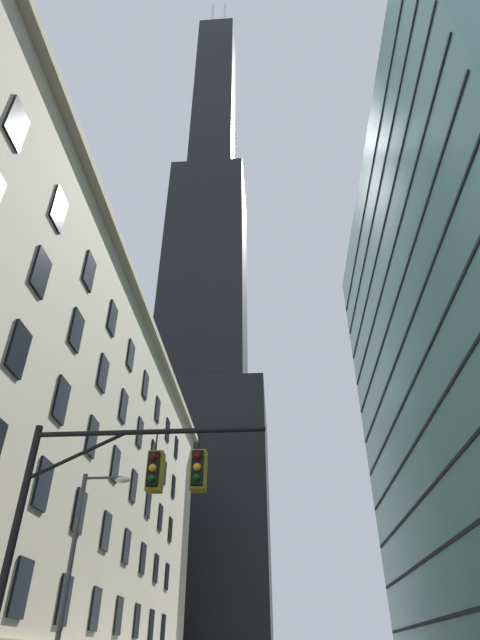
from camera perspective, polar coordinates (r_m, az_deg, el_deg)
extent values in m
cube|color=#B2A88E|center=(40.80, -25.22, -14.02)|extent=(17.21, 60.50, 26.71)
cube|color=#9E937A|center=(43.17, -10.73, 1.24)|extent=(0.70, 60.50, 0.60)
cube|color=black|center=(25.18, -23.44, -25.89)|extent=(0.14, 1.40, 2.20)
cube|color=black|center=(29.76, -19.18, -27.61)|extent=(0.14, 1.40, 2.20)
cube|color=black|center=(34.46, -15.99, -28.78)|extent=(0.14, 1.40, 2.20)
cube|color=black|center=(39.24, -13.52, -29.62)|extent=(0.14, 1.40, 2.20)
cube|color=black|center=(44.06, -11.56, -30.24)|extent=(0.14, 1.40, 2.20)
cube|color=black|center=(48.92, -9.97, -30.72)|extent=(0.14, 1.40, 2.20)
cube|color=black|center=(53.81, -8.65, -31.09)|extent=(0.14, 1.40, 2.20)
cube|color=black|center=(25.94, -21.28, -16.85)|extent=(0.14, 1.40, 2.20)
cube|color=black|center=(30.41, -17.63, -19.83)|extent=(0.14, 1.40, 2.20)
cube|color=black|center=(35.03, -14.84, -21.99)|extent=(0.14, 1.40, 2.20)
cube|color=black|center=(39.73, -12.65, -23.61)|extent=(0.14, 1.40, 2.20)
cube|color=black|center=(44.51, -10.89, -24.87)|extent=(0.14, 1.40, 2.20)
cube|color=black|center=(49.32, -9.44, -25.86)|extent=(0.14, 1.40, 2.20)
cube|color=black|center=(54.17, -8.23, -26.67)|extent=(0.14, 1.40, 2.20)
cube|color=black|center=(23.36, -23.65, -3.05)|extent=(0.14, 1.40, 2.20)
cube|color=black|center=(27.34, -19.47, -8.50)|extent=(0.14, 1.40, 2.20)
cube|color=black|center=(31.61, -16.31, -12.50)|extent=(0.14, 1.40, 2.20)
cube|color=black|center=(36.07, -13.85, -15.50)|extent=(0.14, 1.40, 2.20)
cube|color=black|center=(40.66, -11.89, -17.81)|extent=(0.14, 1.40, 2.20)
cube|color=black|center=(45.33, -10.29, -19.64)|extent=(0.14, 1.40, 2.20)
cube|color=black|center=(50.07, -8.97, -21.12)|extent=(0.14, 1.40, 2.20)
cube|color=black|center=(54.85, -7.85, -22.33)|extent=(0.14, 1.40, 2.20)
cube|color=black|center=(25.60, -21.53, 5.00)|extent=(0.14, 1.40, 2.20)
cube|color=black|center=(29.28, -17.93, -1.11)|extent=(0.14, 1.40, 2.20)
cube|color=black|center=(33.30, -15.16, -5.80)|extent=(0.14, 1.40, 2.20)
cube|color=black|center=(37.56, -12.97, -9.45)|extent=(0.14, 1.40, 2.20)
cube|color=black|center=(41.99, -11.21, -12.33)|extent=(0.14, 1.40, 2.20)
cube|color=black|center=(46.53, -9.75, -14.64)|extent=(0.14, 1.40, 2.20)
cube|color=black|center=(51.15, -8.54, -16.54)|extent=(0.14, 1.40, 2.20)
cube|color=black|center=(55.85, -7.51, -18.11)|extent=(0.14, 1.40, 2.20)
cube|color=black|center=(25.46, -23.85, 19.52)|extent=(0.14, 1.40, 2.20)
cube|color=black|center=(28.29, -19.74, 11.64)|extent=(0.14, 1.40, 2.20)
cube|color=black|center=(31.66, -16.61, 5.27)|extent=(0.14, 1.40, 2.20)
cube|color=black|center=(35.41, -14.16, 0.18)|extent=(0.14, 1.40, 2.20)
cube|color=black|center=(39.45, -12.20, -3.91)|extent=(0.14, 1.40, 2.20)
cube|color=black|center=(43.68, -10.60, -7.22)|extent=(0.14, 1.40, 2.20)
cube|color=black|center=(48.06, -9.27, -9.93)|extent=(0.14, 1.40, 2.20)
cube|color=black|center=(52.55, -8.15, -12.18)|extent=(0.14, 1.40, 2.20)
cube|color=black|center=(57.13, -7.19, -14.07)|extent=(0.14, 1.40, 2.20)
cube|color=black|center=(92.54, -5.12, -21.64)|extent=(25.12, 25.12, 42.52)
cube|color=black|center=(115.57, -3.82, 4.50)|extent=(17.58, 17.58, 61.85)
cube|color=black|center=(167.99, -2.86, 23.38)|extent=(11.30, 11.30, 77.32)
cylinder|color=silver|center=(212.10, -3.12, 30.62)|extent=(1.20, 1.20, 22.88)
cylinder|color=silver|center=(211.80, -1.71, 30.73)|extent=(1.20, 1.20, 22.88)
cube|color=black|center=(40.22, 23.16, -28.19)|extent=(0.12, 45.22, 0.24)
cube|color=black|center=(40.68, 21.81, -22.70)|extent=(0.12, 45.22, 0.24)
cube|color=black|center=(41.51, 20.60, -17.36)|extent=(0.12, 45.22, 0.24)
cube|color=black|center=(42.70, 19.52, -12.27)|extent=(0.12, 45.22, 0.24)
cube|color=black|center=(44.23, 18.54, -7.49)|extent=(0.12, 45.22, 0.24)
cube|color=black|center=(46.05, 17.65, -3.05)|extent=(0.12, 45.22, 0.24)
cube|color=black|center=(48.13, 16.84, 1.02)|extent=(0.12, 45.22, 0.24)
cube|color=black|center=(50.45, 16.10, 4.74)|extent=(0.12, 45.22, 0.24)
cube|color=black|center=(52.97, 15.42, 8.12)|extent=(0.12, 45.22, 0.24)
cube|color=black|center=(55.66, 14.79, 11.18)|extent=(0.12, 45.22, 0.24)
cube|color=black|center=(58.51, 14.21, 13.95)|extent=(0.12, 45.22, 0.24)
cylinder|color=black|center=(14.70, -24.60, -23.20)|extent=(0.20, 0.20, 6.78)
cylinder|color=black|center=(14.41, -10.09, -12.30)|extent=(6.33, 0.14, 0.14)
cylinder|color=black|center=(14.77, -17.74, -14.27)|extent=(2.61, 0.10, 1.33)
cylinder|color=black|center=(14.26, -9.37, -13.42)|extent=(0.04, 0.04, 0.60)
cube|color=black|center=(14.01, -9.66, -16.29)|extent=(0.30, 0.30, 0.90)
cube|color=olive|center=(14.17, -9.51, -16.50)|extent=(0.40, 0.40, 1.04)
sphere|color=#450808|center=(13.95, -9.69, -14.99)|extent=(0.20, 0.20, 0.20)
sphere|color=yellow|center=(13.86, -9.80, -16.08)|extent=(0.20, 0.20, 0.20)
sphere|color=#083D10|center=(13.78, -9.92, -17.18)|extent=(0.20, 0.20, 0.20)
cylinder|color=black|center=(14.04, -4.62, -13.44)|extent=(0.04, 0.04, 0.60)
cube|color=black|center=(13.80, -4.77, -16.35)|extent=(0.30, 0.30, 0.90)
cube|color=olive|center=(13.96, -4.67, -16.57)|extent=(0.40, 0.40, 1.04)
sphere|color=#450808|center=(13.74, -4.80, -15.04)|extent=(0.20, 0.20, 0.20)
sphere|color=yellow|center=(13.65, -4.86, -16.15)|extent=(0.20, 0.20, 0.20)
sphere|color=#083D10|center=(13.56, -4.92, -17.27)|extent=(0.20, 0.20, 0.20)
cylinder|color=#47474C|center=(20.73, -18.83, -25.94)|extent=(0.18, 0.18, 7.37)
cylinder|color=#47474C|center=(21.18, -15.05, -16.77)|extent=(1.50, 0.10, 0.10)
ellipsoid|color=#EFE5C6|center=(20.93, -13.06, -17.13)|extent=(0.56, 0.32, 0.24)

